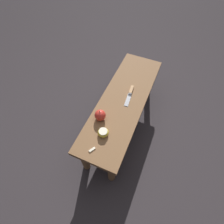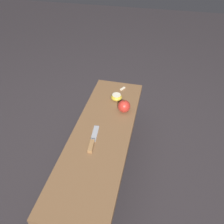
# 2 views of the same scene
# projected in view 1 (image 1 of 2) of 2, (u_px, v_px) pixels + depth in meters

# --- Properties ---
(ground_plane) EXTENTS (8.00, 8.00, 0.00)m
(ground_plane) POSITION_uv_depth(u_px,v_px,m) (121.00, 124.00, 1.74)
(ground_plane) COLOR #2D282B
(wooden_bench) EXTENTS (1.13, 0.35, 0.40)m
(wooden_bench) POSITION_uv_depth(u_px,v_px,m) (123.00, 105.00, 1.47)
(wooden_bench) COLOR brown
(wooden_bench) RESTS_ON ground_plane
(knife) EXTENTS (0.21, 0.05, 0.02)m
(knife) POSITION_uv_depth(u_px,v_px,m) (130.00, 93.00, 1.45)
(knife) COLOR #9EA0A5
(knife) RESTS_ON wooden_bench
(apple_whole) EXTENTS (0.08, 0.08, 0.09)m
(apple_whole) POSITION_uv_depth(u_px,v_px,m) (100.00, 115.00, 1.28)
(apple_whole) COLOR red
(apple_whole) RESTS_ON wooden_bench
(apple_cut) EXTENTS (0.08, 0.08, 0.04)m
(apple_cut) POSITION_uv_depth(u_px,v_px,m) (103.00, 132.00, 1.22)
(apple_cut) COLOR gold
(apple_cut) RESTS_ON wooden_bench
(apple_slice_near_knife) EXTENTS (0.05, 0.04, 0.01)m
(apple_slice_near_knife) POSITION_uv_depth(u_px,v_px,m) (92.00, 150.00, 1.17)
(apple_slice_near_knife) COLOR beige
(apple_slice_near_knife) RESTS_ON wooden_bench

